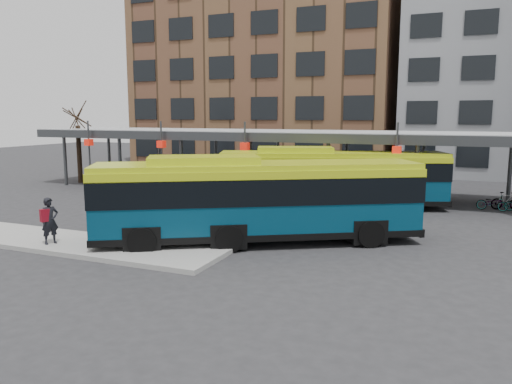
% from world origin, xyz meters
% --- Properties ---
extents(ground, '(120.00, 120.00, 0.00)m').
position_xyz_m(ground, '(0.00, 0.00, 0.00)').
color(ground, '#28282B').
rests_on(ground, ground).
extents(boarding_island, '(14.00, 3.00, 0.18)m').
position_xyz_m(boarding_island, '(-5.50, -3.00, 0.09)').
color(boarding_island, gray).
rests_on(boarding_island, ground).
extents(canopy, '(40.00, 6.53, 4.80)m').
position_xyz_m(canopy, '(-0.06, 12.87, 3.91)').
color(canopy, '#999B9E').
rests_on(canopy, ground).
extents(tree, '(1.64, 1.64, 5.60)m').
position_xyz_m(tree, '(-18.00, 12.00, 2.43)').
color(tree, black).
rests_on(tree, ground).
extents(building_brick, '(26.00, 14.00, 22.00)m').
position_xyz_m(building_brick, '(-10.00, 32.00, 11.00)').
color(building_brick, brown).
rests_on(building_brick, ground).
extents(bus_front, '(12.62, 8.97, 3.59)m').
position_xyz_m(bus_front, '(1.72, 0.24, 1.87)').
color(bus_front, '#06334A').
rests_on(bus_front, ground).
extents(bus_rear, '(12.59, 6.88, 3.43)m').
position_xyz_m(bus_rear, '(2.56, 9.06, 1.79)').
color(bus_rear, '#06334A').
rests_on(bus_rear, ground).
extents(pedestrian, '(0.67, 0.79, 1.84)m').
position_xyz_m(pedestrian, '(-5.43, -3.67, 1.11)').
color(pedestrian, black).
rests_on(pedestrian, boarding_island).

